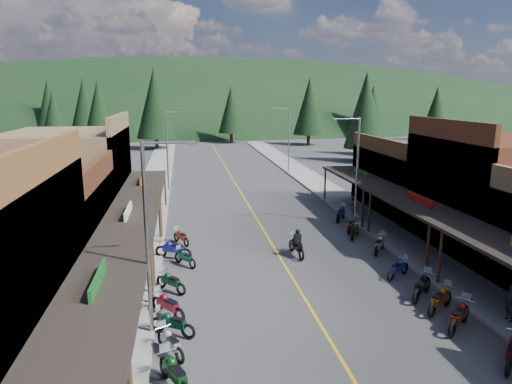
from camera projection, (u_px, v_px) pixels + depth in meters
name	position (u px, v px, depth m)	size (l,w,h in m)	color
ground	(287.00, 269.00, 25.73)	(220.00, 220.00, 0.00)	#38383A
centerline	(241.00, 193.00, 45.01)	(0.15, 90.00, 0.01)	gold
sidewalk_west	(151.00, 196.00, 43.64)	(3.40, 94.00, 0.15)	gray
sidewalk_east	(326.00, 190.00, 46.35)	(3.40, 94.00, 0.15)	gray
shop_west_2	(33.00, 229.00, 24.68)	(10.90, 9.00, 6.20)	#3F2111
shop_west_3	(72.00, 179.00, 33.72)	(10.90, 10.20, 8.20)	brown
shop_east_2	(495.00, 193.00, 28.76)	(10.90, 9.00, 8.20)	#562B19
shop_east_3	(417.00, 180.00, 38.23)	(10.90, 10.20, 6.20)	#4C2D16
streetlight_0	(150.00, 230.00, 17.90)	(2.16, 0.18, 8.00)	gray
streetlight_1	(169.00, 147.00, 44.90)	(2.16, 0.18, 8.00)	gray
streetlight_2	(355.00, 166.00, 33.57)	(2.16, 0.18, 8.00)	gray
streetlight_3	(288.00, 137.00, 54.78)	(2.16, 0.18, 8.00)	gray
ridge_hill	(198.00, 121.00, 155.90)	(310.00, 140.00, 60.00)	black
pine_1	(85.00, 106.00, 87.92)	(5.88, 5.88, 12.50)	black
pine_2	(155.00, 103.00, 78.38)	(6.72, 6.72, 14.00)	black
pine_3	(231.00, 109.00, 88.60)	(5.04, 5.04, 11.00)	black
pine_4	(309.00, 106.00, 84.84)	(5.88, 5.88, 12.50)	black
pine_5	(366.00, 101.00, 98.74)	(6.72, 6.72, 14.00)	black
pine_6	(436.00, 109.00, 93.23)	(5.04, 5.04, 11.00)	black
pine_7	(49.00, 105.00, 92.46)	(5.88, 5.88, 12.50)	black
pine_8	(55.00, 122.00, 59.58)	(4.48, 4.48, 10.00)	black
pine_9	(372.00, 114.00, 71.49)	(4.93, 4.93, 10.80)	black
pine_10	(99.00, 112.00, 69.67)	(5.38, 5.38, 11.60)	black
pine_11	(366.00, 111.00, 63.95)	(5.82, 5.82, 12.40)	black
bike_west_3	(175.00, 372.00, 15.15)	(0.77, 2.32, 1.33)	#0C4014
bike_west_4	(170.00, 342.00, 17.21)	(0.65, 1.96, 1.12)	#A0A1A6
bike_west_5	(172.00, 322.00, 18.59)	(0.68, 2.05, 1.17)	#0C3D29
bike_west_6	(168.00, 304.00, 20.09)	(0.74, 2.22, 1.27)	maroon
bike_west_7	(171.00, 281.00, 22.72)	(0.67, 2.01, 1.15)	#0B3B1B
bike_west_8	(185.00, 257.00, 26.14)	(0.63, 1.88, 1.07)	#0E4629
bike_west_9	(173.00, 249.00, 27.18)	(0.76, 2.28, 1.31)	navy
bike_west_10	(181.00, 236.00, 29.84)	(0.64, 1.92, 1.10)	maroon
bike_east_4	(460.00, 315.00, 19.08)	(0.77, 2.32, 1.33)	maroon
bike_east_5	(440.00, 298.00, 20.64)	(0.74, 2.23, 1.28)	#99390A
bike_east_6	(422.00, 285.00, 21.99)	(0.77, 2.32, 1.32)	black
bike_east_7	(398.00, 267.00, 24.47)	(0.66, 1.99, 1.14)	navy
bike_east_8	(380.00, 243.00, 28.26)	(0.71, 2.12, 1.21)	gray
bike_east_9	(355.00, 231.00, 31.09)	(0.63, 1.88, 1.07)	#0C3C19
bike_east_10	(353.00, 224.00, 32.46)	(0.70, 2.10, 1.20)	#9C350B
bike_east_11	(341.00, 213.00, 35.33)	(0.76, 2.27, 1.30)	navy
rider_on_bike	(297.00, 245.00, 27.69)	(1.03, 2.38, 1.75)	black
pedestrian_east_a	(511.00, 303.00, 19.45)	(0.60, 0.40, 1.66)	#271D2C
pedestrian_east_b	(353.00, 205.00, 36.22)	(0.80, 0.46, 1.66)	#4D4430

